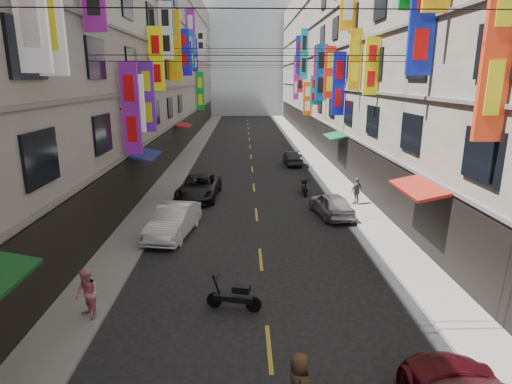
{
  "coord_description": "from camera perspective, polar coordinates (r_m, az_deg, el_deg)",
  "views": [
    {
      "loc": [
        -0.65,
        1.76,
        7.17
      ],
      "look_at": [
        -0.38,
        11.36,
        4.62
      ],
      "focal_mm": 30.0,
      "sensor_mm": 36.0,
      "label": 1
    }
  ],
  "objects": [
    {
      "name": "car_right_mid",
      "position": [
        23.31,
        9.97,
        -1.62
      ],
      "size": [
        2.11,
        4.0,
        1.3
      ],
      "primitive_type": "imported",
      "rotation": [
        0.0,
        0.0,
        3.3
      ],
      "color": "silver",
      "rests_on": "ground"
    },
    {
      "name": "car_left_mid",
      "position": [
        20.44,
        -10.99,
        -3.78
      ],
      "size": [
        2.26,
        4.64,
        1.47
      ],
      "primitive_type": "imported",
      "rotation": [
        0.0,
        0.0,
        -0.16
      ],
      "color": "white",
      "rests_on": "ground"
    },
    {
      "name": "pedestrian_lfar",
      "position": [
        14.14,
        -21.6,
        -12.56
      ],
      "size": [
        0.92,
        0.91,
        1.58
      ],
      "primitive_type": "imported",
      "rotation": [
        0.0,
        0.0,
        -0.75
      ],
      "color": "pink",
      "rests_on": "sidewalk_left"
    },
    {
      "name": "sidewalk_right",
      "position": [
        41.4,
        7.68,
        4.84
      ],
      "size": [
        2.0,
        90.0,
        0.12
      ],
      "primitive_type": "cube",
      "color": "slate",
      "rests_on": "ground"
    },
    {
      "name": "building_row_left",
      "position": [
        41.87,
        -18.17,
        17.33
      ],
      "size": [
        10.14,
        90.0,
        19.0
      ],
      "color": "gray",
      "rests_on": "ground"
    },
    {
      "name": "scooter_crossing",
      "position": [
        14.05,
        -2.85,
        -13.79
      ],
      "size": [
        1.77,
        0.69,
        1.14
      ],
      "rotation": [
        0.0,
        0.0,
        1.32
      ],
      "color": "black",
      "rests_on": "ground"
    },
    {
      "name": "street_awnings",
      "position": [
        24.6,
        -3.02,
        5.08
      ],
      "size": [
        13.99,
        35.2,
        0.41
      ],
      "color": "#134A1A",
      "rests_on": "ground"
    },
    {
      "name": "sidewalk_left",
      "position": [
        41.21,
        -9.08,
        4.74
      ],
      "size": [
        2.0,
        90.0,
        0.12
      ],
      "primitive_type": "cube",
      "color": "slate",
      "rests_on": "ground"
    },
    {
      "name": "building_row_right",
      "position": [
        42.24,
        16.58,
        17.42
      ],
      "size": [
        10.14,
        90.0,
        19.0
      ],
      "color": "#A49A8A",
      "rests_on": "ground"
    },
    {
      "name": "pedestrian_rfar",
      "position": [
        25.39,
        13.26,
        0.15
      ],
      "size": [
        1.04,
        0.95,
        1.56
      ],
      "primitive_type": "imported",
      "rotation": [
        0.0,
        0.0,
        3.77
      ],
      "color": "#5C5C5E",
      "rests_on": "sidewalk_right"
    },
    {
      "name": "scooter_far_right",
      "position": [
        27.58,
        6.47,
        0.65
      ],
      "size": [
        0.5,
        1.8,
        1.14
      ],
      "rotation": [
        0.0,
        0.0,
        3.12
      ],
      "color": "black",
      "rests_on": "ground"
    },
    {
      "name": "shop_signage",
      "position": [
        33.43,
        -0.75,
        18.19
      ],
      "size": [
        14.0,
        55.0,
        12.24
      ],
      "color": "#0D1AA2",
      "rests_on": "ground"
    },
    {
      "name": "car_left_far",
      "position": [
        26.59,
        -7.61,
        0.64
      ],
      "size": [
        2.64,
        5.14,
        1.39
      ],
      "primitive_type": "imported",
      "rotation": [
        0.0,
        0.0,
        -0.07
      ],
      "color": "black",
      "rests_on": "ground"
    },
    {
      "name": "haze_block",
      "position": [
        90.32,
        -1.25,
        17.29
      ],
      "size": [
        18.0,
        8.0,
        22.0
      ],
      "primitive_type": "cube",
      "color": "#ADB5C0",
      "rests_on": "ground"
    },
    {
      "name": "lane_markings",
      "position": [
        37.93,
        -0.6,
        3.97
      ],
      "size": [
        0.12,
        80.2,
        0.01
      ],
      "color": "gold",
      "rests_on": "ground"
    },
    {
      "name": "overhead_cables",
      "position": [
        28.29,
        -0.31,
        18.17
      ],
      "size": [
        14.0,
        38.04,
        1.24
      ],
      "color": "black",
      "rests_on": "ground"
    },
    {
      "name": "car_right_far",
      "position": [
        36.83,
        4.9,
        4.53
      ],
      "size": [
        1.37,
        3.64,
        1.19
      ],
      "primitive_type": "imported",
      "rotation": [
        0.0,
        0.0,
        3.17
      ],
      "color": "#23242A",
      "rests_on": "ground"
    }
  ]
}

